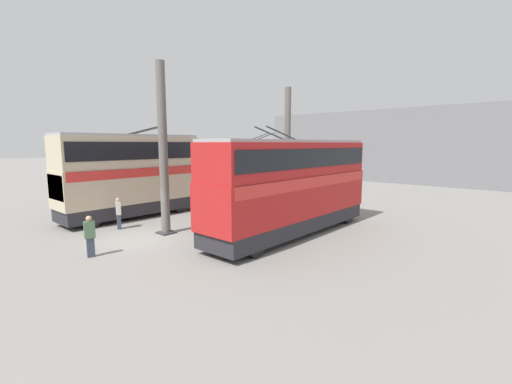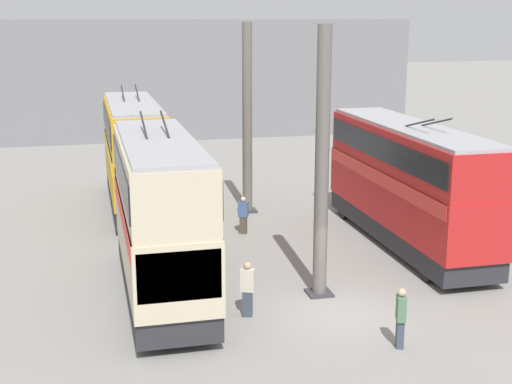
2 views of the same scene
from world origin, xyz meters
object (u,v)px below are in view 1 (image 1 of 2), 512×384
(bus_left_far, at_px, (293,181))
(bus_right_mid, at_px, (255,164))
(person_by_right_row, at_px, (119,212))
(bus_right_near, at_px, (131,171))
(person_aisle_foreground, at_px, (90,235))
(person_aisle_midway, at_px, (246,199))
(oil_drum, at_px, (273,194))

(bus_left_far, distance_m, bus_right_mid, 13.47)
(bus_left_far, relative_size, person_by_right_row, 6.35)
(bus_right_near, bearing_deg, person_aisle_foreground, -131.05)
(bus_left_far, bearing_deg, person_by_right_row, 125.17)
(bus_left_far, xyz_separation_m, bus_right_near, (-3.42, 10.37, 0.22))
(bus_left_far, bearing_deg, person_aisle_foreground, 154.13)
(person_aisle_foreground, relative_size, person_aisle_midway, 1.08)
(bus_right_near, relative_size, person_by_right_row, 5.06)
(person_aisle_foreground, height_order, person_by_right_row, person_by_right_row)
(person_aisle_midway, bearing_deg, person_aisle_foreground, -143.83)
(bus_right_mid, xyz_separation_m, person_aisle_midway, (-5.58, -4.20, -2.09))
(bus_right_mid, relative_size, oil_drum, 12.21)
(person_aisle_foreground, relative_size, person_by_right_row, 0.99)
(bus_right_mid, distance_m, person_aisle_midway, 7.29)
(person_aisle_foreground, xyz_separation_m, oil_drum, (17.20, 3.83, -0.55))
(bus_right_mid, height_order, oil_drum, bus_right_mid)
(oil_drum, bearing_deg, person_aisle_midway, -160.64)
(bus_right_mid, bearing_deg, person_aisle_midway, -143.05)
(bus_right_mid, xyz_separation_m, person_aisle_foreground, (-17.36, -6.12, -2.01))
(bus_right_near, bearing_deg, oil_drum, -10.92)
(person_aisle_midway, height_order, oil_drum, person_aisle_midway)
(person_aisle_midway, bearing_deg, bus_right_near, 173.81)
(person_by_right_row, relative_size, person_aisle_midway, 1.09)
(bus_right_mid, bearing_deg, person_by_right_row, -170.40)
(oil_drum, bearing_deg, person_aisle_foreground, -167.43)
(bus_right_near, height_order, person_aisle_foreground, bus_right_near)
(bus_right_near, height_order, person_by_right_row, bus_right_near)
(bus_left_far, xyz_separation_m, person_aisle_midway, (3.02, 6.17, -1.97))
(person_by_right_row, height_order, oil_drum, person_by_right_row)
(bus_left_far, height_order, bus_right_near, bus_right_near)
(bus_right_mid, bearing_deg, person_aisle_foreground, -160.56)
(bus_left_far, distance_m, person_aisle_midway, 7.15)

